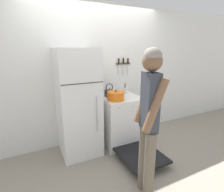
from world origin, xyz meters
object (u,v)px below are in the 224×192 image
object	(u,v)px
dutch_oven_pot	(116,96)
utensil_jar	(124,91)
refrigerator	(78,103)
stove_range	(121,121)
person	(149,118)
tea_kettle	(110,92)

from	to	relation	value
dutch_oven_pot	utensil_jar	world-z (taller)	utensil_jar
refrigerator	dutch_oven_pot	size ratio (longest dim) A/B	5.14
stove_range	refrigerator	bearing A→B (deg)	175.70
refrigerator	utensil_jar	xyz separation A→B (m)	(0.95, 0.13, 0.09)
refrigerator	utensil_jar	world-z (taller)	refrigerator
refrigerator	stove_range	distance (m)	0.89
stove_range	person	xyz separation A→B (m)	(-0.31, -1.20, 0.56)
dutch_oven_pot	tea_kettle	xyz separation A→B (m)	(0.01, 0.28, -0.00)
dutch_oven_pot	utensil_jar	distance (m)	0.44
utensil_jar	dutch_oven_pot	bearing A→B (deg)	-139.55
tea_kettle	utensil_jar	world-z (taller)	same
refrigerator	person	world-z (taller)	person
refrigerator	tea_kettle	world-z (taller)	refrigerator
refrigerator	stove_range	bearing A→B (deg)	-4.30
dutch_oven_pot	stove_range	bearing A→B (deg)	32.74
stove_range	utensil_jar	bearing A→B (deg)	46.15
refrigerator	stove_range	world-z (taller)	refrigerator
dutch_oven_pot	person	bearing A→B (deg)	-98.08
stove_range	person	distance (m)	1.36
dutch_oven_pot	refrigerator	bearing A→B (deg)	165.43
stove_range	dutch_oven_pot	size ratio (longest dim) A/B	4.14
tea_kettle	stove_range	bearing A→B (deg)	-50.43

